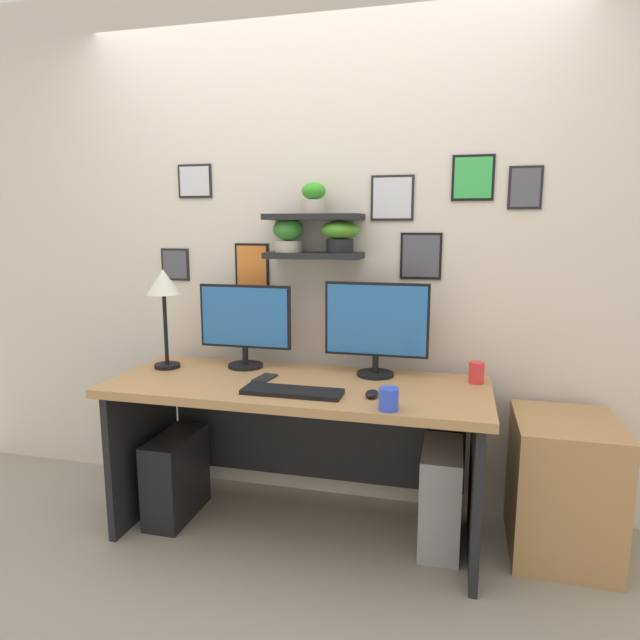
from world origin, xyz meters
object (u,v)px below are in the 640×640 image
at_px(monitor_left, 245,322).
at_px(monitor_right, 376,325).
at_px(keyboard, 292,392).
at_px(computer_tower_left, 176,476).
at_px(computer_tower_right, 441,496).
at_px(computer_mouse, 372,394).
at_px(coffee_mug, 389,399).
at_px(desk_lamp, 164,291).
at_px(drawer_cabinet, 563,487).
at_px(pen_cup, 476,373).
at_px(desk, 300,420).
at_px(cell_phone, 265,378).

relative_size(monitor_left, monitor_right, 0.96).
bearing_deg(keyboard, computer_tower_left, 166.67).
bearing_deg(computer_tower_right, computer_mouse, -146.62).
distance_m(coffee_mug, computer_tower_left, 1.28).
bearing_deg(keyboard, coffee_mug, -14.17).
relative_size(monitor_right, desk_lamp, 0.99).
bearing_deg(desk_lamp, drawer_cabinet, 0.82).
distance_m(monitor_left, computer_mouse, 0.82).
bearing_deg(monitor_right, keyboard, -128.43).
height_order(keyboard, pen_cup, pen_cup).
bearing_deg(pen_cup, monitor_right, 177.77).
relative_size(monitor_left, computer_tower_right, 1.03).
bearing_deg(computer_tower_right, pen_cup, 44.46).
bearing_deg(coffee_mug, pen_cup, 53.94).
xyz_separation_m(monitor_right, drawer_cabinet, (0.87, -0.09, -0.68)).
distance_m(computer_mouse, drawer_cabinet, 0.98).
distance_m(monitor_left, computer_tower_left, 0.86).
bearing_deg(monitor_left, computer_mouse, -26.17).
bearing_deg(keyboard, drawer_cabinet, 14.25).
relative_size(monitor_left, computer_mouse, 5.37).
bearing_deg(computer_tower_right, monitor_left, 171.46).
bearing_deg(monitor_left, drawer_cabinet, -3.28).
xyz_separation_m(keyboard, computer_mouse, (0.34, 0.04, 0.01)).
xyz_separation_m(monitor_left, coffee_mug, (0.80, -0.50, -0.19)).
height_order(desk, desk_lamp, desk_lamp).
height_order(desk, computer_mouse, computer_mouse).
bearing_deg(desk_lamp, monitor_right, 6.23).
xyz_separation_m(desk, cell_phone, (-0.16, -0.04, 0.21)).
bearing_deg(computer_tower_left, drawer_cabinet, 4.32).
bearing_deg(pen_cup, desk, -170.08).
xyz_separation_m(keyboard, drawer_cabinet, (1.18, 0.30, -0.45)).
xyz_separation_m(keyboard, computer_tower_right, (0.64, 0.24, -0.52)).
bearing_deg(coffee_mug, cell_phone, 154.41).
distance_m(desk, monitor_right, 0.59).
bearing_deg(computer_mouse, coffee_mug, -58.71).
xyz_separation_m(cell_phone, coffee_mug, (0.63, -0.30, 0.04)).
xyz_separation_m(keyboard, computer_tower_left, (-0.67, 0.16, -0.54)).
bearing_deg(computer_tower_right, keyboard, -159.97).
relative_size(desk_lamp, drawer_cabinet, 0.81).
height_order(computer_mouse, cell_phone, computer_mouse).
bearing_deg(drawer_cabinet, desk, -176.60).
xyz_separation_m(keyboard, cell_phone, (-0.20, 0.19, -0.01)).
bearing_deg(computer_tower_right, cell_phone, -177.04).
bearing_deg(computer_mouse, pen_cup, 37.22).
relative_size(desk, monitor_left, 3.65).
distance_m(pen_cup, computer_tower_left, 1.58).
bearing_deg(computer_tower_left, computer_mouse, -6.86).
bearing_deg(desk, drawer_cabinet, 3.40).
height_order(monitor_left, computer_tower_left, monitor_left).
height_order(desk, monitor_right, monitor_right).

